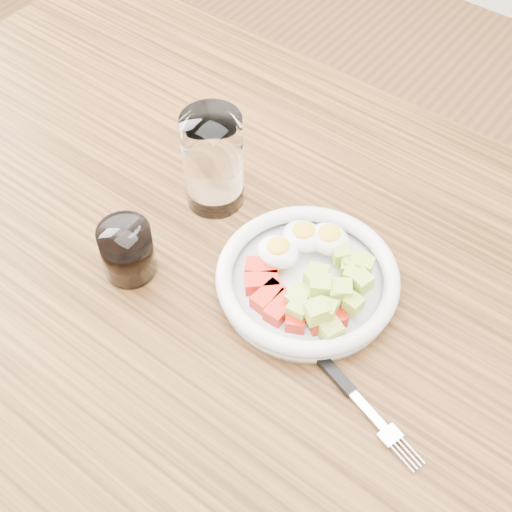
{
  "coord_description": "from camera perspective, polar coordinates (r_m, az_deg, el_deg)",
  "views": [
    {
      "loc": [
        0.35,
        -0.46,
        1.55
      ],
      "look_at": [
        -0.01,
        0.01,
        0.8
      ],
      "focal_mm": 50.0,
      "sensor_mm": 36.0,
      "label": 1
    }
  ],
  "objects": [
    {
      "name": "ground",
      "position": [
        1.66,
        0.07,
        -17.74
      ],
      "size": [
        4.0,
        4.0,
        0.0
      ],
      "primitive_type": "plane",
      "color": "brown",
      "rests_on": "ground"
    },
    {
      "name": "water_glass",
      "position": [
        1.02,
        -3.45,
        7.59
      ],
      "size": [
        0.09,
        0.09,
        0.15
      ],
      "primitive_type": "cylinder",
      "color": "white",
      "rests_on": "dining_table"
    },
    {
      "name": "fork",
      "position": [
        0.89,
        6.7,
        -9.76
      ],
      "size": [
        0.22,
        0.08,
        0.01
      ],
      "color": "black",
      "rests_on": "dining_table"
    },
    {
      "name": "coffee_glass",
      "position": [
        0.97,
        -10.26,
        0.39
      ],
      "size": [
        0.07,
        0.07,
        0.08
      ],
      "color": "white",
      "rests_on": "dining_table"
    },
    {
      "name": "bowl",
      "position": [
        0.95,
        4.21,
        -1.72
      ],
      "size": [
        0.25,
        0.25,
        0.06
      ],
      "color": "white",
      "rests_on": "dining_table"
    },
    {
      "name": "dining_table",
      "position": [
        1.06,
        0.1,
        -4.98
      ],
      "size": [
        1.5,
        0.9,
        0.77
      ],
      "color": "brown",
      "rests_on": "ground"
    }
  ]
}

